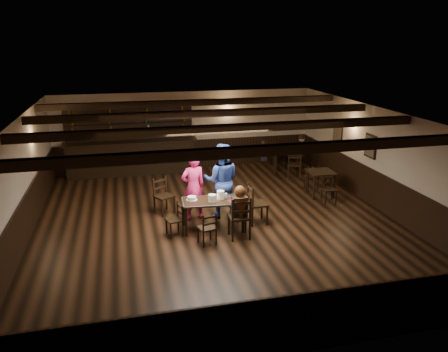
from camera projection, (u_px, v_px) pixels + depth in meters
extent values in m
plane|color=black|center=(217.00, 222.00, 11.08)|extent=(10.00, 10.00, 0.00)
cube|color=beige|center=(186.00, 130.00, 15.30)|extent=(9.00, 0.02, 2.70)
cube|color=beige|center=(294.00, 274.00, 6.03)|extent=(9.00, 0.02, 2.70)
cube|color=beige|center=(19.00, 185.00, 9.68)|extent=(0.02, 10.00, 2.70)
cube|color=beige|center=(381.00, 160.00, 11.66)|extent=(0.02, 10.00, 2.70)
cube|color=silver|center=(216.00, 116.00, 10.26)|extent=(9.00, 10.00, 0.02)
cube|color=black|center=(187.00, 154.00, 15.53)|extent=(9.00, 0.04, 1.00)
cube|color=black|center=(291.00, 324.00, 6.32)|extent=(9.00, 0.04, 1.00)
cube|color=black|center=(25.00, 220.00, 9.94)|extent=(0.04, 10.00, 1.00)
cube|color=black|center=(376.00, 190.00, 11.91)|extent=(0.04, 10.00, 1.00)
cube|color=black|center=(130.00, 119.00, 14.70)|extent=(0.90, 0.03, 1.00)
cube|color=black|center=(130.00, 119.00, 14.68)|extent=(0.80, 0.02, 0.90)
cube|color=black|center=(371.00, 146.00, 12.04)|extent=(0.03, 0.55, 0.65)
cube|color=#72664C|center=(370.00, 146.00, 12.03)|extent=(0.02, 0.45, 0.55)
cube|color=black|center=(338.00, 134.00, 13.81)|extent=(0.03, 0.55, 0.65)
cube|color=#72664C|center=(337.00, 134.00, 13.81)|extent=(0.02, 0.45, 0.55)
cube|color=black|center=(254.00, 151.00, 7.51)|extent=(8.90, 0.18, 0.18)
cube|color=black|center=(226.00, 129.00, 9.36)|extent=(8.90, 0.18, 0.18)
cube|color=black|center=(208.00, 113.00, 11.21)|extent=(8.90, 0.18, 0.18)
cube|color=black|center=(195.00, 103.00, 13.07)|extent=(8.90, 0.18, 0.18)
cube|color=black|center=(186.00, 222.00, 10.16)|extent=(0.06, 0.06, 0.71)
cube|color=black|center=(184.00, 212.00, 10.74)|extent=(0.06, 0.06, 0.71)
cube|color=black|center=(243.00, 219.00, 10.36)|extent=(0.06, 0.06, 0.71)
cube|color=black|center=(238.00, 209.00, 10.94)|extent=(0.06, 0.06, 0.71)
cube|color=black|center=(213.00, 201.00, 10.44)|extent=(1.52, 0.85, 0.04)
cube|color=#A5A8AD|center=(211.00, 196.00, 10.77)|extent=(1.47, 0.14, 0.04)
cube|color=#A5A8AD|center=(215.00, 206.00, 10.11)|extent=(1.47, 0.14, 0.04)
cube|color=#A5A8AD|center=(242.00, 199.00, 10.55)|extent=(0.09, 0.74, 0.04)
cube|color=#A5A8AD|center=(183.00, 203.00, 10.33)|extent=(0.09, 0.74, 0.04)
cube|color=black|center=(210.00, 232.00, 10.04)|extent=(0.04, 0.04, 0.37)
cube|color=black|center=(216.00, 237.00, 9.79)|extent=(0.04, 0.04, 0.37)
cube|color=black|center=(198.00, 235.00, 9.90)|extent=(0.04, 0.04, 0.37)
cube|color=black|center=(203.00, 240.00, 9.65)|extent=(0.04, 0.04, 0.37)
cube|color=black|center=(207.00, 228.00, 9.78)|extent=(0.44, 0.42, 0.03)
cube|color=black|center=(210.00, 222.00, 9.60)|extent=(0.36, 0.12, 0.39)
cube|color=black|center=(210.00, 224.00, 9.61)|extent=(0.31, 0.10, 0.04)
cube|color=black|center=(210.00, 217.00, 9.56)|extent=(0.31, 0.10, 0.04)
cube|color=black|center=(246.00, 223.00, 10.37)|extent=(0.04, 0.04, 0.49)
cube|color=black|center=(250.00, 230.00, 10.01)|extent=(0.04, 0.04, 0.49)
cube|color=black|center=(229.00, 225.00, 10.29)|extent=(0.04, 0.04, 0.49)
cube|color=black|center=(232.00, 232.00, 9.93)|extent=(0.04, 0.04, 0.49)
cube|color=black|center=(239.00, 217.00, 10.07)|extent=(0.49, 0.47, 0.05)
cube|color=black|center=(242.00, 209.00, 9.81)|extent=(0.48, 0.05, 0.52)
cube|color=black|center=(241.00, 212.00, 9.83)|extent=(0.41, 0.04, 0.06)
cube|color=black|center=(242.00, 203.00, 9.76)|extent=(0.41, 0.04, 0.06)
cube|color=black|center=(166.00, 226.00, 10.35)|extent=(0.04, 0.04, 0.37)
cube|color=black|center=(178.00, 224.00, 10.47)|extent=(0.04, 0.04, 0.37)
cube|color=black|center=(171.00, 231.00, 10.08)|extent=(0.04, 0.04, 0.37)
cube|color=black|center=(183.00, 229.00, 10.21)|extent=(0.04, 0.04, 0.37)
cube|color=black|center=(174.00, 220.00, 10.22)|extent=(0.42, 0.43, 0.03)
cube|color=black|center=(180.00, 211.00, 10.22)|extent=(0.11, 0.36, 0.39)
cube|color=black|center=(180.00, 212.00, 10.23)|extent=(0.09, 0.31, 0.04)
cube|color=black|center=(180.00, 206.00, 10.19)|extent=(0.09, 0.31, 0.04)
cube|color=black|center=(267.00, 216.00, 10.80)|extent=(0.04, 0.04, 0.49)
cube|color=black|center=(252.00, 218.00, 10.71)|extent=(0.04, 0.04, 0.49)
cube|color=black|center=(262.00, 210.00, 11.18)|extent=(0.04, 0.04, 0.49)
cube|color=black|center=(247.00, 211.00, 11.09)|extent=(0.04, 0.04, 0.49)
cube|color=black|center=(257.00, 204.00, 10.87)|extent=(0.46, 0.48, 0.05)
cube|color=black|center=(250.00, 195.00, 10.74)|extent=(0.05, 0.48, 0.51)
cube|color=black|center=(250.00, 197.00, 10.76)|extent=(0.04, 0.41, 0.06)
cube|color=black|center=(250.00, 189.00, 10.70)|extent=(0.04, 0.41, 0.06)
cube|color=black|center=(163.00, 209.00, 11.29)|extent=(0.05, 0.05, 0.46)
cube|color=black|center=(155.00, 205.00, 11.54)|extent=(0.05, 0.05, 0.46)
cube|color=black|center=(175.00, 205.00, 11.54)|extent=(0.05, 0.05, 0.46)
cube|color=black|center=(166.00, 202.00, 11.79)|extent=(0.05, 0.05, 0.46)
cube|color=black|center=(164.00, 196.00, 11.47)|extent=(0.60, 0.59, 0.04)
cube|color=black|center=(160.00, 186.00, 11.52)|extent=(0.41, 0.25, 0.48)
cube|color=black|center=(160.00, 188.00, 11.53)|extent=(0.35, 0.21, 0.05)
cube|color=black|center=(160.00, 181.00, 11.48)|extent=(0.35, 0.21, 0.05)
imported|color=#FF398C|center=(193.00, 187.00, 10.99)|extent=(0.70, 0.53, 1.74)
imported|color=navy|center=(221.00, 181.00, 11.15)|extent=(1.10, 0.96, 1.94)
cube|color=black|center=(238.00, 215.00, 10.18)|extent=(0.33, 0.33, 0.13)
cube|color=black|center=(239.00, 207.00, 10.00)|extent=(0.35, 0.20, 0.49)
cylinder|color=black|center=(239.00, 198.00, 9.93)|extent=(0.10, 0.35, 0.35)
sphere|color=#D8A384|center=(240.00, 192.00, 9.88)|extent=(0.21, 0.21, 0.21)
sphere|color=#3A1A0D|center=(240.00, 192.00, 9.85)|extent=(0.26, 0.26, 0.26)
cone|color=#3A1A0D|center=(241.00, 210.00, 9.88)|extent=(0.20, 0.20, 0.61)
cylinder|color=white|center=(192.00, 200.00, 10.45)|extent=(0.27, 0.27, 0.01)
cylinder|color=white|center=(192.00, 198.00, 10.44)|extent=(0.21, 0.21, 0.07)
cylinder|color=silver|center=(192.00, 199.00, 10.44)|extent=(0.23, 0.23, 0.04)
cylinder|color=white|center=(212.00, 198.00, 10.31)|extent=(0.19, 0.19, 0.18)
cylinder|color=white|center=(221.00, 195.00, 10.48)|extent=(0.18, 0.18, 0.21)
cylinder|color=#A5A8AD|center=(214.00, 198.00, 10.52)|extent=(0.04, 0.04, 0.03)
sphere|color=orange|center=(214.00, 197.00, 10.51)|extent=(0.03, 0.03, 0.03)
cylinder|color=silver|center=(229.00, 198.00, 10.44)|extent=(0.04, 0.04, 0.10)
cylinder|color=#A5A8AD|center=(228.00, 198.00, 10.41)|extent=(0.04, 0.04, 0.10)
cylinder|color=silver|center=(226.00, 195.00, 10.61)|extent=(0.07, 0.07, 0.10)
cube|color=maroon|center=(234.00, 200.00, 10.40)|extent=(0.36, 0.30, 0.00)
cube|color=#101650|center=(236.00, 198.00, 10.58)|extent=(0.29, 0.21, 0.00)
cube|color=black|center=(132.00, 158.00, 14.80)|extent=(4.24, 0.60, 1.10)
cube|color=black|center=(131.00, 142.00, 14.62)|extent=(4.44, 0.70, 0.05)
cube|color=black|center=(131.00, 141.00, 14.88)|extent=(4.24, 0.10, 2.20)
cube|color=black|center=(130.00, 134.00, 14.71)|extent=(4.14, 0.22, 0.03)
cube|color=black|center=(130.00, 124.00, 14.60)|extent=(4.14, 0.22, 0.03)
cube|color=black|center=(129.00, 113.00, 14.50)|extent=(4.14, 0.22, 0.03)
cube|color=black|center=(321.00, 172.00, 12.69)|extent=(0.76, 0.76, 0.04)
cube|color=black|center=(314.00, 188.00, 12.47)|extent=(0.05, 0.05, 0.71)
cube|color=black|center=(307.00, 181.00, 13.04)|extent=(0.05, 0.05, 0.71)
cube|color=black|center=(334.00, 187.00, 12.58)|extent=(0.05, 0.05, 0.71)
cube|color=black|center=(325.00, 180.00, 13.14)|extent=(0.05, 0.05, 0.71)
cube|color=black|center=(287.00, 152.00, 14.93)|extent=(1.16, 1.16, 0.04)
cube|color=black|center=(275.00, 165.00, 14.75)|extent=(0.06, 0.06, 0.71)
cube|color=black|center=(276.00, 159.00, 15.44)|extent=(0.06, 0.06, 0.71)
cube|color=black|center=(297.00, 166.00, 14.64)|extent=(0.06, 0.06, 0.71)
cube|color=black|center=(297.00, 160.00, 15.33)|extent=(0.06, 0.06, 0.71)
cube|color=black|center=(264.00, 153.00, 14.85)|extent=(0.28, 0.37, 0.47)
sphere|color=#D8A384|center=(264.00, 144.00, 14.75)|extent=(0.18, 0.18, 0.18)
sphere|color=black|center=(264.00, 143.00, 14.74)|extent=(0.19, 0.19, 0.19)
cube|color=black|center=(301.00, 149.00, 15.25)|extent=(0.34, 0.43, 0.54)
sphere|color=#D8A384|center=(302.00, 139.00, 15.14)|extent=(0.21, 0.21, 0.21)
sphere|color=black|center=(302.00, 138.00, 15.13)|extent=(0.22, 0.22, 0.22)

